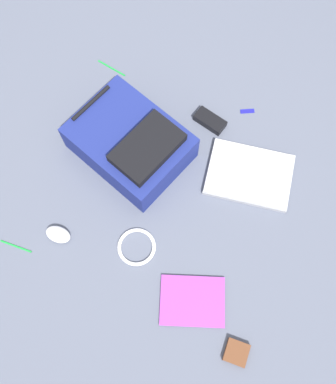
{
  "coord_description": "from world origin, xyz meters",
  "views": [
    {
      "loc": [
        -0.55,
        -0.23,
        1.65
      ],
      "look_at": [
        -0.01,
        -0.02,
        0.02
      ],
      "focal_mm": 41.01,
      "sensor_mm": 36.0,
      "label": 1
    }
  ],
  "objects_px": {
    "book_comic": "(192,301)",
    "pen_blue": "(16,246)",
    "power_brick": "(210,121)",
    "cable_coil": "(137,247)",
    "earbud_pouch": "(236,353)",
    "computer_mouse": "(58,234)",
    "backpack": "(131,143)",
    "pen_black": "(112,68)",
    "laptop": "(249,175)",
    "usb_stick": "(247,111)"
  },
  "relations": [
    {
      "from": "book_comic",
      "to": "pen_blue",
      "type": "xyz_separation_m",
      "value": [
        -0.06,
        0.7,
        -0.0
      ]
    },
    {
      "from": "book_comic",
      "to": "power_brick",
      "type": "distance_m",
      "value": 0.74
    },
    {
      "from": "cable_coil",
      "to": "earbud_pouch",
      "type": "height_order",
      "value": "earbud_pouch"
    },
    {
      "from": "earbud_pouch",
      "to": "computer_mouse",
      "type": "bearing_deg",
      "value": 79.01
    },
    {
      "from": "backpack",
      "to": "computer_mouse",
      "type": "xyz_separation_m",
      "value": [
        -0.43,
        0.12,
        -0.06
      ]
    },
    {
      "from": "computer_mouse",
      "to": "pen_black",
      "type": "xyz_separation_m",
      "value": [
        0.77,
        0.13,
        -0.02
      ]
    },
    {
      "from": "power_brick",
      "to": "computer_mouse",
      "type": "bearing_deg",
      "value": 151.14
    },
    {
      "from": "book_comic",
      "to": "pen_black",
      "type": "relative_size",
      "value": 1.95
    },
    {
      "from": "pen_black",
      "to": "book_comic",
      "type": "bearing_deg",
      "value": -139.68
    },
    {
      "from": "pen_blue",
      "to": "earbud_pouch",
      "type": "bearing_deg",
      "value": -93.2
    },
    {
      "from": "backpack",
      "to": "laptop",
      "type": "relative_size",
      "value": 1.43
    },
    {
      "from": "book_comic",
      "to": "power_brick",
      "type": "bearing_deg",
      "value": 14.97
    },
    {
      "from": "power_brick",
      "to": "pen_blue",
      "type": "distance_m",
      "value": 0.93
    },
    {
      "from": "pen_black",
      "to": "earbud_pouch",
      "type": "relative_size",
      "value": 1.81
    },
    {
      "from": "laptop",
      "to": "usb_stick",
      "type": "distance_m",
      "value": 0.3
    },
    {
      "from": "laptop",
      "to": "usb_stick",
      "type": "xyz_separation_m",
      "value": [
        0.28,
        0.1,
        -0.01
      ]
    },
    {
      "from": "book_comic",
      "to": "computer_mouse",
      "type": "bearing_deg",
      "value": 85.84
    },
    {
      "from": "cable_coil",
      "to": "power_brick",
      "type": "xyz_separation_m",
      "value": [
        0.61,
        -0.08,
        0.01
      ]
    },
    {
      "from": "laptop",
      "to": "usb_stick",
      "type": "relative_size",
      "value": 6.15
    },
    {
      "from": "backpack",
      "to": "pen_black",
      "type": "bearing_deg",
      "value": 36.14
    },
    {
      "from": "usb_stick",
      "to": "laptop",
      "type": "bearing_deg",
      "value": -160.64
    },
    {
      "from": "earbud_pouch",
      "to": "usb_stick",
      "type": "bearing_deg",
      "value": 15.91
    },
    {
      "from": "laptop",
      "to": "pen_blue",
      "type": "relative_size",
      "value": 2.81
    },
    {
      "from": "power_brick",
      "to": "pen_blue",
      "type": "relative_size",
      "value": 1.01
    },
    {
      "from": "pen_black",
      "to": "pen_blue",
      "type": "bearing_deg",
      "value": 179.34
    },
    {
      "from": "laptop",
      "to": "pen_black",
      "type": "height_order",
      "value": "laptop"
    },
    {
      "from": "laptop",
      "to": "computer_mouse",
      "type": "distance_m",
      "value": 0.79
    },
    {
      "from": "book_comic",
      "to": "earbud_pouch",
      "type": "xyz_separation_m",
      "value": [
        -0.11,
        -0.21,
        0.01
      ]
    },
    {
      "from": "computer_mouse",
      "to": "usb_stick",
      "type": "distance_m",
      "value": 0.94
    },
    {
      "from": "book_comic",
      "to": "pen_blue",
      "type": "bearing_deg",
      "value": 94.74
    },
    {
      "from": "backpack",
      "to": "cable_coil",
      "type": "distance_m",
      "value": 0.41
    },
    {
      "from": "book_comic",
      "to": "backpack",
      "type": "bearing_deg",
      "value": 43.04
    },
    {
      "from": "backpack",
      "to": "pen_black",
      "type": "distance_m",
      "value": 0.43
    },
    {
      "from": "cable_coil",
      "to": "usb_stick",
      "type": "distance_m",
      "value": 0.75
    },
    {
      "from": "cable_coil",
      "to": "power_brick",
      "type": "height_order",
      "value": "power_brick"
    },
    {
      "from": "laptop",
      "to": "usb_stick",
      "type": "bearing_deg",
      "value": 19.36
    },
    {
      "from": "power_brick",
      "to": "pen_blue",
      "type": "bearing_deg",
      "value": 146.77
    },
    {
      "from": "book_comic",
      "to": "cable_coil",
      "type": "bearing_deg",
      "value": 67.79
    },
    {
      "from": "pen_black",
      "to": "usb_stick",
      "type": "relative_size",
      "value": 2.44
    },
    {
      "from": "power_brick",
      "to": "earbud_pouch",
      "type": "xyz_separation_m",
      "value": [
        -0.83,
        -0.4,
        -0.0
      ]
    },
    {
      "from": "laptop",
      "to": "pen_blue",
      "type": "height_order",
      "value": "laptop"
    },
    {
      "from": "backpack",
      "to": "usb_stick",
      "type": "bearing_deg",
      "value": -46.89
    },
    {
      "from": "laptop",
      "to": "computer_mouse",
      "type": "xyz_separation_m",
      "value": [
        -0.51,
        0.6,
        0.0
      ]
    },
    {
      "from": "laptop",
      "to": "pen_blue",
      "type": "bearing_deg",
      "value": 129.38
    },
    {
      "from": "laptop",
      "to": "pen_blue",
      "type": "distance_m",
      "value": 0.96
    },
    {
      "from": "laptop",
      "to": "power_brick",
      "type": "distance_m",
      "value": 0.29
    },
    {
      "from": "backpack",
      "to": "cable_coil",
      "type": "height_order",
      "value": "backpack"
    },
    {
      "from": "computer_mouse",
      "to": "power_brick",
      "type": "distance_m",
      "value": 0.77
    },
    {
      "from": "laptop",
      "to": "cable_coil",
      "type": "bearing_deg",
      "value": 144.98
    },
    {
      "from": "pen_black",
      "to": "earbud_pouch",
      "type": "height_order",
      "value": "earbud_pouch"
    }
  ]
}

